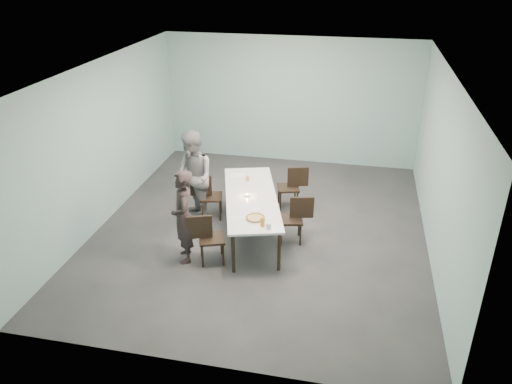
% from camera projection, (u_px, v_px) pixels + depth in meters
% --- Properties ---
extents(ground, '(7.00, 7.00, 0.00)m').
position_uv_depth(ground, '(261.00, 229.00, 9.39)').
color(ground, '#333335').
rests_on(ground, ground).
extents(room_shell, '(6.02, 7.02, 3.01)m').
position_uv_depth(room_shell, '(262.00, 126.00, 8.50)').
color(room_shell, '#90B5B4').
rests_on(room_shell, ground).
extents(table, '(1.58, 2.75, 0.75)m').
position_uv_depth(table, '(251.00, 199.00, 8.95)').
color(table, white).
rests_on(table, ground).
extents(chair_near_left, '(0.65, 0.54, 0.87)m').
position_uv_depth(chair_near_left, '(207.00, 235.00, 8.20)').
color(chair_near_left, black).
rests_on(chair_near_left, ground).
extents(chair_far_left, '(0.65, 0.51, 0.87)m').
position_uv_depth(chair_far_left, '(207.00, 194.00, 9.60)').
color(chair_far_left, black).
rests_on(chair_far_left, ground).
extents(chair_near_right, '(0.64, 0.50, 0.87)m').
position_uv_depth(chair_near_right, '(295.00, 216.00, 8.80)').
color(chair_near_right, black).
rests_on(chair_near_right, ground).
extents(chair_far_right, '(0.65, 0.52, 0.87)m').
position_uv_depth(chair_far_right, '(292.00, 185.00, 9.97)').
color(chair_far_right, black).
rests_on(chair_far_right, ground).
extents(diner_near, '(0.57, 0.69, 1.61)m').
position_uv_depth(diner_near, '(184.00, 217.00, 8.14)').
color(diner_near, black).
rests_on(diner_near, ground).
extents(diner_far, '(1.07, 1.10, 1.78)m').
position_uv_depth(diner_far, '(193.00, 178.00, 9.33)').
color(diner_far, gray).
rests_on(diner_far, ground).
extents(pizza, '(0.34, 0.34, 0.04)m').
position_uv_depth(pizza, '(255.00, 218.00, 8.18)').
color(pizza, white).
rests_on(pizza, table).
extents(side_plate, '(0.18, 0.18, 0.01)m').
position_uv_depth(side_plate, '(256.00, 209.00, 8.48)').
color(side_plate, white).
rests_on(side_plate, table).
extents(beer_glass, '(0.08, 0.08, 0.15)m').
position_uv_depth(beer_glass, '(263.00, 222.00, 7.95)').
color(beer_glass, '#C5822B').
rests_on(beer_glass, table).
extents(water_tumbler, '(0.08, 0.08, 0.09)m').
position_uv_depth(water_tumbler, '(269.00, 226.00, 7.90)').
color(water_tumbler, silver).
rests_on(water_tumbler, table).
extents(tealight, '(0.06, 0.06, 0.05)m').
position_uv_depth(tealight, '(247.00, 195.00, 8.93)').
color(tealight, silver).
rests_on(tealight, table).
extents(amber_tumbler, '(0.07, 0.07, 0.08)m').
position_uv_depth(amber_tumbler, '(248.00, 179.00, 9.53)').
color(amber_tumbler, '#C5822B').
rests_on(amber_tumbler, table).
extents(menu, '(0.35, 0.29, 0.01)m').
position_uv_depth(menu, '(238.00, 175.00, 9.76)').
color(menu, silver).
rests_on(menu, table).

